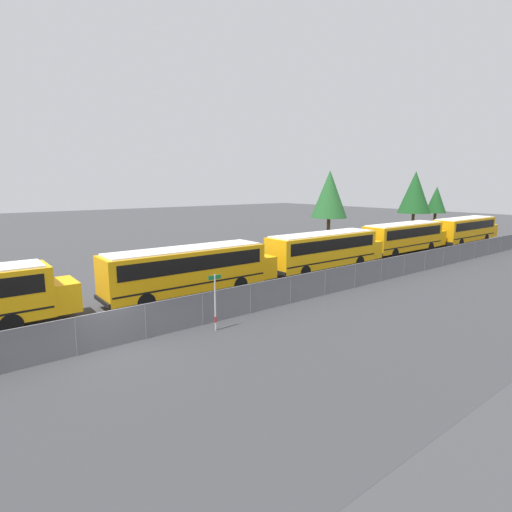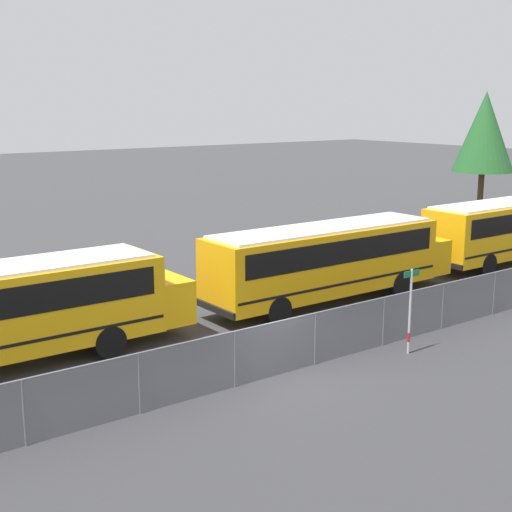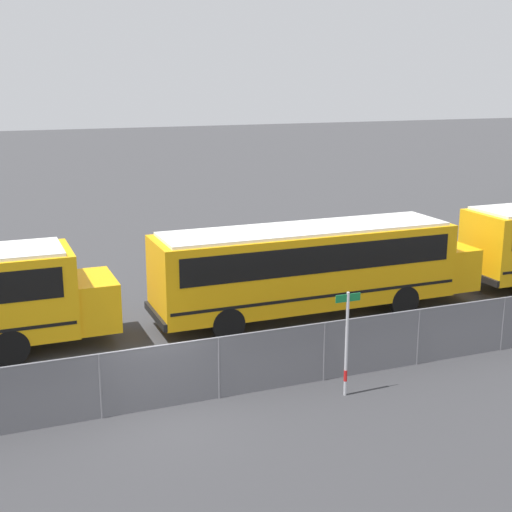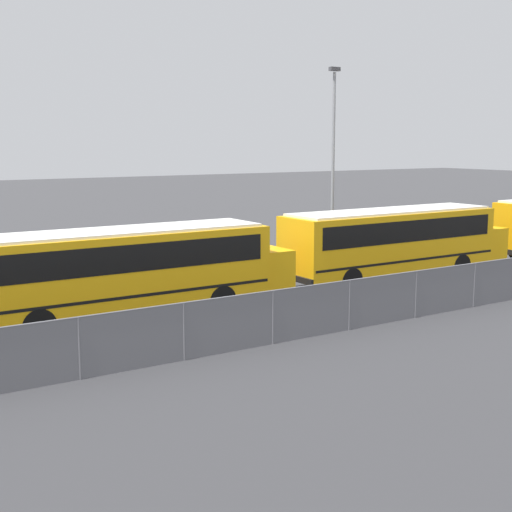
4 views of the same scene
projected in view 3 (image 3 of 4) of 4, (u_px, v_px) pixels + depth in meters
name	position (u px, v px, depth m)	size (l,w,h in m)	color
ground_plane	(163.00, 408.00, 17.84)	(200.00, 200.00, 0.00)	#38383A
fence	(162.00, 376.00, 17.63)	(111.24, 0.07, 1.68)	#9EA0A5
school_bus_4	(312.00, 263.00, 24.28)	(11.78, 2.60, 3.15)	orange
street_sign	(347.00, 341.00, 18.19)	(0.70, 0.09, 2.81)	#B7B7BC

